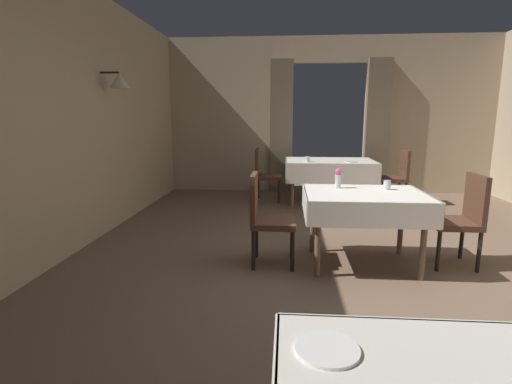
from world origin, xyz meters
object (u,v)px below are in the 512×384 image
Objects in this scene: chair_mid_right at (462,216)px; glass_mid_b at (387,185)px; glass_far_b at (308,159)px; dining_table_mid at (364,202)px; plate_near_b at (327,349)px; dining_table_far at (330,166)px; chair_far_right at (397,174)px; plate_far_a at (351,162)px; flower_vase_mid at (338,177)px; chair_mid_left at (266,215)px; chair_far_left at (264,172)px.

glass_mid_b is (-0.73, 0.10, 0.28)m from chair_mid_right.
chair_mid_right is 0.78m from glass_mid_b.
chair_mid_right is at bearing -61.16° from glass_far_b.
dining_table_mid is 5.72× the size of plate_near_b.
dining_table_mid is at bearing -89.52° from dining_table_far.
dining_table_mid is 3.12m from chair_far_right.
flower_vase_mid is at bearing -102.37° from plate_far_a.
glass_far_b is at bearing 78.31° from chair_mid_left.
chair_far_left is 2.94m from flower_vase_mid.
chair_mid_left is 3.04m from chair_far_left.
flower_vase_mid is at bearing 82.11° from plate_near_b.
flower_vase_mid is 2.41m from glass_far_b.
chair_mid_left is at bearing 97.24° from plate_near_b.
flower_vase_mid is at bearing 172.96° from chair_mid_right.
chair_mid_right reaches higher than dining_table_far.
glass_mid_b is at bearing -84.27° from dining_table_far.
plate_far_a reaches higher than dining_table_mid.
chair_mid_left is at bearing -176.63° from chair_mid_right.
chair_mid_left is 2.74m from glass_far_b.
chair_mid_right is at bearing 3.37° from chair_mid_left.
plate_near_b is at bearing -99.94° from plate_far_a.
chair_mid_right is at bearing -70.69° from dining_table_far.
chair_far_left is at bearing 108.66° from flower_vase_mid.
dining_table_mid is 2.77m from plate_near_b.
glass_mid_b is 2.55m from glass_far_b.
glass_mid_b is (0.90, 2.86, 0.04)m from plate_near_b.
chair_far_left reaches higher than glass_far_b.
flower_vase_mid reaches higher than glass_far_b.
chair_mid_right and chair_far_right have the same top height.
glass_far_b is (-1.41, 2.55, 0.28)m from chair_mid_right.
dining_table_far is at bearing 95.73° from glass_mid_b.
chair_far_right reaches higher than dining_table_mid.
chair_mid_right is at bearing -53.59° from chair_far_left.
chair_far_right is 9.78× the size of glass_mid_b.
flower_vase_mid is (-0.24, 0.22, 0.21)m from dining_table_mid.
chair_far_right is (0.14, 2.84, 0.00)m from chair_mid_right.
chair_far_left is at bearing 93.64° from chair_mid_left.
flower_vase_mid reaches higher than chair_mid_left.
glass_far_b is (0.74, -0.36, 0.28)m from chair_far_left.
glass_far_b is at bearing -169.39° from chair_far_right.
chair_far_left reaches higher than plate_near_b.
glass_mid_b is at bearing -90.90° from plate_far_a.
chair_mid_right and chair_mid_left have the same top height.
glass_far_b is at bearing 87.68° from plate_near_b.
flower_vase_mid reaches higher than chair_far_right.
dining_table_far is at bearing 178.99° from chair_far_right.
chair_far_right is at bearing -1.83° from chair_far_left.
glass_mid_b reaches higher than glass_far_b.
glass_mid_b reaches higher than dining_table_mid.
glass_far_b is at bearing -179.04° from plate_far_a.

